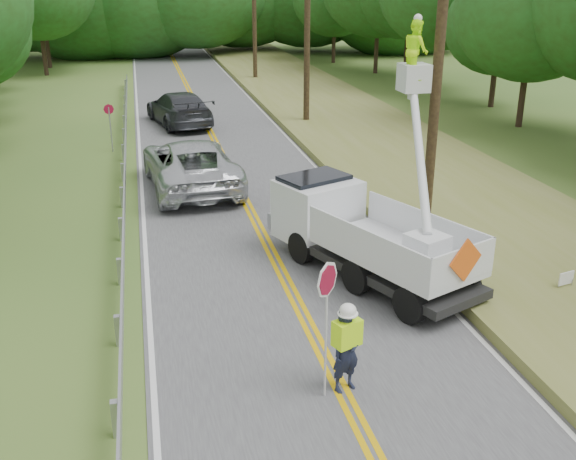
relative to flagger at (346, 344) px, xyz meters
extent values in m
plane|color=#375B22|center=(-0.06, -1.43, -0.99)|extent=(140.00, 140.00, 0.00)
cube|color=#464648|center=(-0.06, 12.57, -0.98)|extent=(7.20, 96.00, 0.02)
cube|color=#E4AC05|center=(-0.16, 12.57, -0.97)|extent=(0.12, 96.00, 0.00)
cube|color=#E4AC05|center=(0.04, 12.57, -0.97)|extent=(0.12, 96.00, 0.00)
cube|color=silver|center=(-3.51, 12.57, -0.97)|extent=(0.12, 96.00, 0.00)
cube|color=silver|center=(3.39, 12.57, -0.97)|extent=(0.12, 96.00, 0.00)
cube|color=#A5A6AD|center=(-4.16, -0.43, -0.64)|extent=(0.12, 0.14, 0.70)
cube|color=#A5A6AD|center=(-4.16, 2.57, -0.64)|extent=(0.12, 0.14, 0.70)
cube|color=#A5A6AD|center=(-4.16, 5.57, -0.64)|extent=(0.12, 0.14, 0.70)
cube|color=#A5A6AD|center=(-4.16, 8.57, -0.64)|extent=(0.12, 0.14, 0.70)
cube|color=#A5A6AD|center=(-4.16, 11.57, -0.64)|extent=(0.12, 0.14, 0.70)
cube|color=#A5A6AD|center=(-4.16, 14.57, -0.64)|extent=(0.12, 0.14, 0.70)
cube|color=#A5A6AD|center=(-4.16, 17.57, -0.64)|extent=(0.12, 0.14, 0.70)
cube|color=#A5A6AD|center=(-4.16, 20.57, -0.64)|extent=(0.12, 0.14, 0.70)
cube|color=#A5A6AD|center=(-4.16, 23.57, -0.64)|extent=(0.12, 0.14, 0.70)
cube|color=#A5A6AD|center=(-4.16, 26.57, -0.64)|extent=(0.12, 0.14, 0.70)
cube|color=#A5A6AD|center=(-4.16, 29.57, -0.64)|extent=(0.12, 0.14, 0.70)
cube|color=#A5A6AD|center=(-4.16, 32.57, -0.64)|extent=(0.12, 0.14, 0.70)
cube|color=#A5A6AD|center=(-4.16, 35.57, -0.64)|extent=(0.12, 0.14, 0.70)
cube|color=#A5A6AD|center=(-4.06, 13.57, -0.39)|extent=(0.05, 48.00, 0.34)
cylinder|color=black|center=(4.94, 7.57, 4.01)|extent=(0.30, 0.30, 10.00)
cylinder|color=black|center=(4.94, 22.57, 4.01)|extent=(0.30, 0.30, 10.00)
cylinder|color=black|center=(4.94, 37.57, 4.01)|extent=(0.30, 0.30, 10.00)
cube|color=olive|center=(7.04, 12.57, -0.84)|extent=(7.00, 96.00, 0.30)
cylinder|color=#332319|center=(-10.09, 43.98, 0.84)|extent=(0.32, 0.32, 3.65)
cylinder|color=#332319|center=(-10.30, 48.41, 0.80)|extent=(0.32, 0.32, 3.58)
cylinder|color=#332319|center=(15.41, 19.86, 0.63)|extent=(0.32, 0.32, 3.25)
ellipsoid|color=#254516|center=(15.41, 19.86, 4.60)|extent=(7.58, 7.58, 6.67)
cylinder|color=#332319|center=(16.67, 25.01, 0.33)|extent=(0.32, 0.32, 2.63)
ellipsoid|color=#254516|center=(16.67, 25.01, 3.54)|extent=(6.13, 6.13, 5.40)
cylinder|color=#332319|center=(16.17, 31.04, 0.88)|extent=(0.32, 0.32, 3.74)
cylinder|color=#332319|center=(16.27, 37.24, 0.94)|extent=(0.32, 0.32, 3.86)
cylinder|color=#332319|center=(14.76, 39.58, 0.89)|extent=(0.32, 0.32, 3.75)
cylinder|color=#332319|center=(13.36, 46.42, 0.54)|extent=(0.32, 0.32, 3.07)
imported|color=#191E33|center=(0.01, 0.00, -0.14)|extent=(0.71, 0.60, 1.66)
cube|color=#BFFF10|center=(0.01, 0.00, 0.24)|extent=(0.59, 0.48, 0.50)
ellipsoid|color=white|center=(0.01, 0.00, 0.70)|extent=(0.31, 0.31, 0.25)
cylinder|color=#B7B7B7|center=(-0.42, -0.12, 0.19)|extent=(0.04, 0.04, 2.33)
cylinder|color=maroon|center=(-0.42, -0.12, 1.41)|extent=(0.50, 0.49, 0.66)
cylinder|color=black|center=(2.18, 2.14, -0.54)|extent=(0.59, 0.90, 0.86)
cylinder|color=black|center=(3.83, 2.84, -0.54)|extent=(0.59, 0.90, 0.86)
cylinder|color=black|center=(1.47, 3.79, -0.54)|extent=(0.59, 0.90, 0.86)
cylinder|color=black|center=(3.13, 4.49, -0.54)|extent=(0.59, 0.90, 0.86)
cylinder|color=black|center=(0.59, 5.86, -0.54)|extent=(0.59, 0.90, 0.86)
cylinder|color=black|center=(2.25, 6.56, -0.54)|extent=(0.59, 0.90, 0.86)
cube|color=black|center=(2.19, 4.39, -0.47)|extent=(3.99, 6.03, 0.22)
cube|color=white|center=(2.44, 3.81, -0.03)|extent=(3.52, 4.61, 0.20)
cube|color=white|center=(1.51, 3.41, 0.42)|extent=(1.67, 3.83, 0.81)
cube|color=white|center=(3.37, 4.21, 0.42)|extent=(1.67, 3.83, 0.81)
cube|color=white|center=(3.24, 1.93, 0.42)|extent=(1.92, 0.86, 0.81)
cube|color=white|center=(1.24, 6.62, 0.24)|extent=(2.53, 2.36, 1.62)
cube|color=black|center=(1.17, 6.79, 0.83)|extent=(2.11, 1.78, 0.67)
cube|color=white|center=(2.83, 2.90, 0.42)|extent=(1.06, 1.06, 0.72)
cube|color=white|center=(4.24, 7.57, 3.59)|extent=(0.76, 0.76, 0.76)
imported|color=#BFFF10|center=(4.24, 7.57, 4.35)|extent=(0.62, 0.80, 1.65)
cube|color=#E55815|center=(3.27, 1.87, 0.56)|extent=(0.95, 0.43, 1.02)
imported|color=silver|center=(-1.73, 13.18, -0.08)|extent=(3.44, 6.59, 1.77)
imported|color=#36383E|center=(-1.40, 24.04, -0.13)|extent=(3.48, 6.13, 1.68)
cylinder|color=#A5A6AD|center=(-4.66, 19.18, -0.01)|extent=(0.06, 0.06, 1.96)
cylinder|color=maroon|center=(-4.66, 19.18, 0.88)|extent=(0.44, 0.11, 0.45)
cube|color=white|center=(6.31, 2.49, -0.48)|extent=(0.45, 0.14, 0.32)
cylinder|color=#A5A6AD|center=(6.13, 2.49, -0.76)|extent=(0.02, 0.02, 0.46)
cylinder|color=#A5A6AD|center=(6.50, 2.49, -0.76)|extent=(0.02, 0.02, 0.46)
camera|label=1|loc=(-3.34, -10.02, 6.36)|focal=41.22mm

